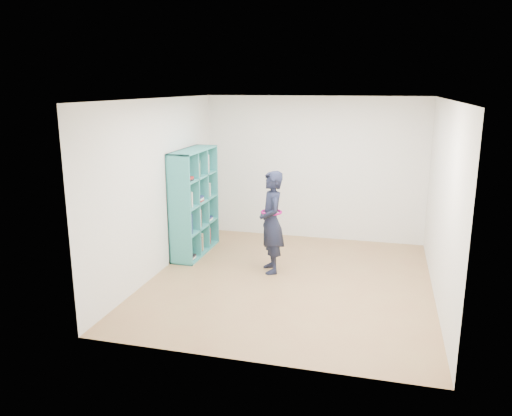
# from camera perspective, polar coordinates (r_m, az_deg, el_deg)

# --- Properties ---
(floor) EXTENTS (4.50, 4.50, 0.00)m
(floor) POSITION_cam_1_polar(r_m,az_deg,el_deg) (7.37, 3.85, -8.34)
(floor) COLOR #996A45
(floor) RESTS_ON ground
(ceiling) EXTENTS (4.50, 4.50, 0.00)m
(ceiling) POSITION_cam_1_polar(r_m,az_deg,el_deg) (6.83, 4.21, 12.31)
(ceiling) COLOR white
(ceiling) RESTS_ON wall_back
(wall_left) EXTENTS (0.02, 4.50, 2.60)m
(wall_left) POSITION_cam_1_polar(r_m,az_deg,el_deg) (7.60, -10.98, 2.37)
(wall_left) COLOR white
(wall_left) RESTS_ON floor
(wall_right) EXTENTS (0.02, 4.50, 2.60)m
(wall_right) POSITION_cam_1_polar(r_m,az_deg,el_deg) (6.91, 20.54, 0.60)
(wall_right) COLOR white
(wall_right) RESTS_ON floor
(wall_back) EXTENTS (4.00, 0.02, 2.60)m
(wall_back) POSITION_cam_1_polar(r_m,az_deg,el_deg) (9.17, 6.64, 4.47)
(wall_back) COLOR white
(wall_back) RESTS_ON floor
(wall_front) EXTENTS (4.00, 0.02, 2.60)m
(wall_front) POSITION_cam_1_polar(r_m,az_deg,el_deg) (4.86, -0.92, -3.87)
(wall_front) COLOR white
(wall_front) RESTS_ON floor
(bookshelf) EXTENTS (0.39, 1.32, 1.77)m
(bookshelf) POSITION_cam_1_polar(r_m,az_deg,el_deg) (8.40, -7.23, 0.60)
(bookshelf) COLOR teal
(bookshelf) RESTS_ON floor
(person) EXTENTS (0.57, 0.67, 1.55)m
(person) POSITION_cam_1_polar(r_m,az_deg,el_deg) (7.50, 1.78, -1.63)
(person) COLOR black
(person) RESTS_ON floor
(smartphone) EXTENTS (0.07, 0.08, 0.12)m
(smartphone) POSITION_cam_1_polar(r_m,az_deg,el_deg) (7.53, 0.66, -0.76)
(smartphone) COLOR silver
(smartphone) RESTS_ON person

